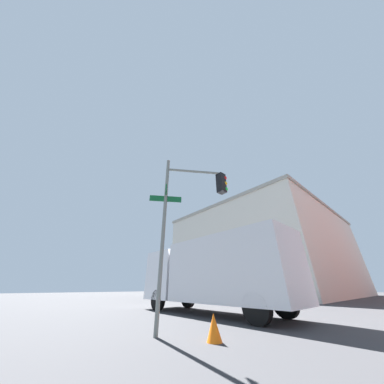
% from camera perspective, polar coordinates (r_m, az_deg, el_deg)
% --- Properties ---
extents(traffic_signal_near, '(1.72, 2.42, 5.52)m').
position_cam_1_polar(traffic_signal_near, '(6.54, 0.24, -2.75)').
color(traffic_signal_near, slate).
rests_on(traffic_signal_near, ground_plane).
extents(building_stucco, '(20.24, 25.07, 11.46)m').
position_cam_1_polar(building_stucco, '(34.38, 22.69, -17.78)').
color(building_stucco, beige).
rests_on(building_stucco, ground_plane).
extents(box_truck_second, '(8.72, 2.70, 3.31)m').
position_cam_1_polar(box_truck_second, '(10.34, 5.81, -23.30)').
color(box_truck_second, silver).
rests_on(box_truck_second, ground_plane).
extents(traffic_cone, '(0.36, 0.36, 0.57)m').
position_cam_1_polar(traffic_cone, '(5.43, 6.83, -36.25)').
color(traffic_cone, orange).
rests_on(traffic_cone, ground_plane).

